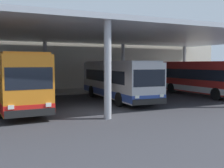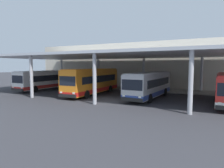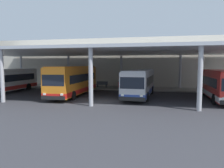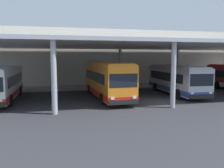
{
  "view_description": "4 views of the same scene",
  "coord_description": "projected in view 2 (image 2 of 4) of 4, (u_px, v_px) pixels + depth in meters",
  "views": [
    {
      "loc": [
        -6.1,
        -15.97,
        2.99
      ],
      "look_at": [
        2.8,
        2.88,
        1.43
      ],
      "focal_mm": 44.35,
      "sensor_mm": 36.0,
      "label": 1
    },
    {
      "loc": [
        10.85,
        -19.67,
        4.02
      ],
      "look_at": [
        -1.76,
        4.86,
        1.43
      ],
      "focal_mm": 31.62,
      "sensor_mm": 36.0,
      "label": 2
    },
    {
      "loc": [
        5.94,
        -20.64,
        3.75
      ],
      "look_at": [
        0.27,
        5.25,
        1.33
      ],
      "focal_mm": 33.87,
      "sensor_mm": 36.0,
      "label": 3
    },
    {
      "loc": [
        -9.1,
        -19.46,
        4.01
      ],
      "look_at": [
        -3.86,
        2.41,
        1.51
      ],
      "focal_mm": 37.57,
      "sensor_mm": 36.0,
      "label": 4
    }
  ],
  "objects": [
    {
      "name": "bus_middle_bay",
      "position": [
        149.0,
        85.0,
        24.45
      ],
      "size": [
        3.09,
        10.64,
        3.17
      ],
      "color": "#B7B7BC",
      "rests_on": "ground"
    },
    {
      "name": "bench_waiting",
      "position": [
        125.0,
        85.0,
        34.41
      ],
      "size": [
        1.8,
        0.45,
        0.92
      ],
      "color": "#4C515B",
      "rests_on": "platform_kerb"
    },
    {
      "name": "platform_kerb",
      "position": [
        140.0,
        89.0,
        33.13
      ],
      "size": [
        42.0,
        4.5,
        0.18
      ],
      "primitive_type": "cube",
      "color": "gray",
      "rests_on": "ground"
    },
    {
      "name": "bus_second_bay",
      "position": [
        93.0,
        81.0,
        27.61
      ],
      "size": [
        2.95,
        11.4,
        3.57
      ],
      "color": "orange",
      "rests_on": "ground"
    },
    {
      "name": "bus_nearest_bay",
      "position": [
        45.0,
        80.0,
        32.82
      ],
      "size": [
        2.8,
        10.55,
        3.17
      ],
      "color": "white",
      "rests_on": "ground"
    },
    {
      "name": "ground_plane",
      "position": [
        106.0,
        100.0,
        22.73
      ],
      "size": [
        200.0,
        200.0,
        0.0
      ],
      "primitive_type": "plane",
      "color": "#333338"
    },
    {
      "name": "canopy_shelter",
      "position": [
        125.0,
        56.0,
        27.11
      ],
      "size": [
        40.0,
        17.0,
        5.55
      ],
      "color": "silver",
      "rests_on": "ground"
    },
    {
      "name": "station_building_facade",
      "position": [
        146.0,
        65.0,
        35.63
      ],
      "size": [
        48.0,
        1.6,
        8.23
      ],
      "primitive_type": "cube",
      "color": "beige",
      "rests_on": "ground"
    },
    {
      "name": "trash_bin",
      "position": [
        140.0,
        85.0,
        33.32
      ],
      "size": [
        0.52,
        0.52,
        0.98
      ],
      "color": "maroon",
      "rests_on": "platform_kerb"
    }
  ]
}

